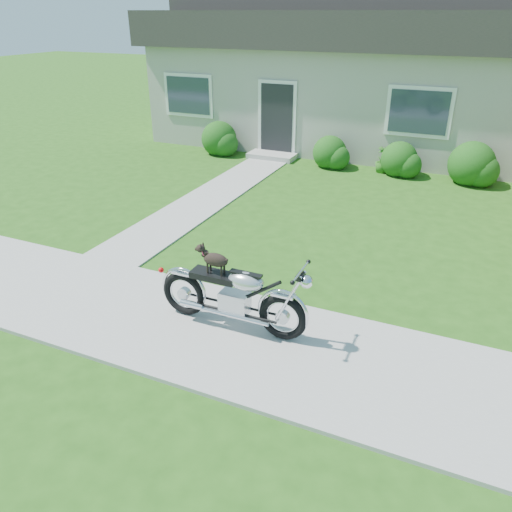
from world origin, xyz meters
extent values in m
plane|color=#235114|center=(0.00, 0.00, 0.00)|extent=(80.00, 80.00, 0.00)
cube|color=#9E9B93|center=(0.00, 0.00, 0.02)|extent=(24.00, 2.20, 0.04)
cube|color=#9E9B93|center=(-1.50, 5.00, 0.01)|extent=(1.20, 8.00, 0.03)
cube|color=#BAB4A8|center=(0.00, 12.00, 1.50)|extent=(12.00, 6.00, 3.00)
cube|color=#2D2B28|center=(0.00, 12.00, 3.50)|extent=(12.60, 6.60, 1.00)
cube|color=#2D2B28|center=(0.00, 12.00, 4.20)|extent=(12.60, 2.00, 0.60)
cube|color=black|center=(-1.50, 8.97, 1.05)|extent=(1.00, 0.06, 2.10)
cube|color=#9E9B93|center=(-1.50, 8.62, 0.08)|extent=(1.40, 0.70, 0.16)
cube|color=#2D3847|center=(-4.50, 8.97, 1.60)|extent=(1.70, 0.05, 1.30)
cube|color=#2D3847|center=(2.50, 8.97, 1.60)|extent=(1.70, 0.05, 1.30)
sphere|color=#1B4F14|center=(0.30, 8.50, 0.40)|extent=(0.95, 0.95, 0.95)
sphere|color=#1B4F14|center=(-3.21, 8.50, 0.46)|extent=(1.07, 1.07, 1.07)
sphere|color=#1B4F14|center=(4.01, 8.50, 0.49)|extent=(1.16, 1.16, 1.16)
sphere|color=#1B4F14|center=(2.22, 8.50, 0.41)|extent=(0.97, 0.97, 0.97)
imported|color=#235215|center=(-3.37, 8.55, 0.35)|extent=(0.71, 0.76, 0.70)
imported|color=#2B671C|center=(1.78, 8.55, 0.35)|extent=(0.49, 0.49, 0.69)
torus|color=black|center=(2.14, 0.18, 0.38)|extent=(0.67, 0.11, 0.67)
torus|color=black|center=(0.64, 0.18, 0.38)|extent=(0.67, 0.11, 0.67)
cube|color=silver|center=(1.44, 0.18, 0.42)|extent=(0.40, 0.24, 0.30)
ellipsoid|color=silver|center=(1.61, 0.18, 0.79)|extent=(0.51, 0.29, 0.26)
cube|color=black|center=(1.14, 0.18, 0.78)|extent=(0.65, 0.26, 0.09)
cube|color=silver|center=(2.14, 0.18, 0.72)|extent=(0.30, 0.14, 0.03)
cube|color=silver|center=(0.64, 0.18, 0.72)|extent=(0.30, 0.14, 0.03)
cylinder|color=silver|center=(2.36, 0.18, 1.09)|extent=(0.03, 0.60, 0.03)
sphere|color=silver|center=(2.44, 0.18, 0.98)|extent=(0.17, 0.17, 0.17)
cylinder|color=silver|center=(1.44, 0.05, 0.29)|extent=(1.10, 0.07, 0.06)
ellipsoid|color=black|center=(1.17, 0.18, 1.02)|extent=(0.36, 0.17, 0.19)
sphere|color=black|center=(0.95, 0.18, 1.14)|extent=(0.12, 0.12, 0.11)
cylinder|color=black|center=(1.06, 0.22, 0.89)|extent=(0.03, 0.03, 0.15)
cylinder|color=black|center=(1.06, 0.14, 0.89)|extent=(0.03, 0.03, 0.15)
cylinder|color=black|center=(1.27, 0.22, 0.89)|extent=(0.03, 0.03, 0.15)
cylinder|color=black|center=(1.27, 0.14, 0.89)|extent=(0.03, 0.03, 0.15)
torus|color=#DB3A54|center=(1.00, 0.18, 1.09)|extent=(0.06, 0.10, 0.10)
camera|label=1|loc=(4.07, -4.99, 3.99)|focal=35.00mm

